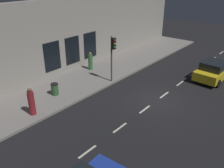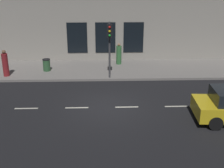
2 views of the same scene
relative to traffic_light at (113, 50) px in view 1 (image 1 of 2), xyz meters
name	(u,v)px [view 1 (image 1 of 2)]	position (x,y,z in m)	size (l,w,h in m)	color
ground_plane	(157,100)	(-4.16, 0.21, -2.71)	(60.00, 60.00, 0.00)	black
sidewalk	(92,76)	(2.09, 0.21, -2.63)	(4.50, 32.00, 0.15)	gray
building_facade	(69,36)	(4.64, 0.21, 0.40)	(0.65, 32.00, 6.21)	gray
lane_centre_line	(164,95)	(-4.16, -0.79, -2.70)	(0.12, 27.20, 0.01)	beige
traffic_light	(113,50)	(0.00, 0.00, 0.00)	(0.47, 0.32, 3.60)	#424244
parked_car_1	(214,71)	(-5.86, -5.72, -1.92)	(2.13, 3.93, 1.58)	gold
pedestrian_0	(31,102)	(0.67, 6.82, -1.74)	(0.46, 0.46, 1.76)	maroon
pedestrian_1	(90,62)	(3.18, -0.77, -1.84)	(0.52, 0.52, 1.57)	#336B38
trash_bin	(55,89)	(1.69, 4.34, -2.13)	(0.52, 0.52, 0.85)	#2D5633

